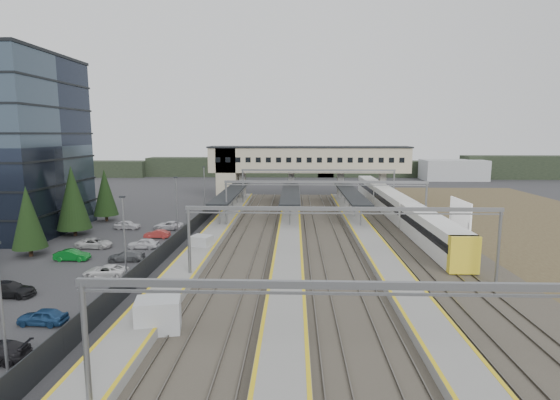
{
  "coord_description": "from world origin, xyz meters",
  "views": [
    {
      "loc": [
        7.66,
        -46.68,
        13.65
      ],
      "look_at": [
        5.52,
        16.88,
        4.0
      ],
      "focal_mm": 28.0,
      "sensor_mm": 36.0,
      "label": 1
    }
  ],
  "objects_px": {
    "relay_cabin_near": "(158,316)",
    "train": "(394,205)",
    "footbridge": "(295,162)",
    "relay_cabin_far": "(202,244)",
    "billboard": "(460,215)"
  },
  "relations": [
    {
      "from": "relay_cabin_near",
      "to": "train",
      "type": "xyz_separation_m",
      "value": [
        25.66,
        43.1,
        0.85
      ]
    },
    {
      "from": "relay_cabin_near",
      "to": "train",
      "type": "bearing_deg",
      "value": 59.23
    },
    {
      "from": "relay_cabin_near",
      "to": "train",
      "type": "distance_m",
      "value": 50.17
    },
    {
      "from": "relay_cabin_near",
      "to": "footbridge",
      "type": "xyz_separation_m",
      "value": [
        9.37,
        60.55,
        6.69
      ]
    },
    {
      "from": "relay_cabin_far",
      "to": "billboard",
      "type": "relative_size",
      "value": 0.41
    },
    {
      "from": "train",
      "to": "billboard",
      "type": "relative_size",
      "value": 9.19
    },
    {
      "from": "relay_cabin_far",
      "to": "train",
      "type": "xyz_separation_m",
      "value": [
        27.02,
        22.56,
        1.07
      ]
    },
    {
      "from": "relay_cabin_far",
      "to": "footbridge",
      "type": "bearing_deg",
      "value": 75.0
    },
    {
      "from": "relay_cabin_near",
      "to": "footbridge",
      "type": "bearing_deg",
      "value": 81.21
    },
    {
      "from": "train",
      "to": "relay_cabin_far",
      "type": "bearing_deg",
      "value": -140.14
    },
    {
      "from": "relay_cabin_far",
      "to": "footbridge",
      "type": "xyz_separation_m",
      "value": [
        10.72,
        40.01,
        6.91
      ]
    },
    {
      "from": "relay_cabin_near",
      "to": "relay_cabin_far",
      "type": "xyz_separation_m",
      "value": [
        -1.36,
        20.54,
        -0.22
      ]
    },
    {
      "from": "relay_cabin_near",
      "to": "train",
      "type": "relative_size",
      "value": 0.05
    },
    {
      "from": "footbridge",
      "to": "billboard",
      "type": "bearing_deg",
      "value": -60.77
    },
    {
      "from": "train",
      "to": "footbridge",
      "type": "bearing_deg",
      "value": 133.04
    }
  ]
}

